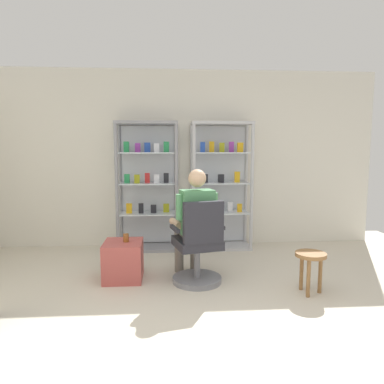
% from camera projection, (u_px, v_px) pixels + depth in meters
% --- Properties ---
extents(ground_plane, '(7.20, 7.20, 0.00)m').
position_uv_depth(ground_plane, '(202.00, 345.00, 2.78)').
color(ground_plane, beige).
extents(back_wall, '(6.00, 0.10, 2.70)m').
position_uv_depth(back_wall, '(183.00, 159.00, 5.58)').
color(back_wall, silver).
rests_on(back_wall, ground).
extents(display_cabinet_left, '(0.90, 0.45, 1.90)m').
position_uv_depth(display_cabinet_left, '(148.00, 185.00, 5.36)').
color(display_cabinet_left, gray).
rests_on(display_cabinet_left, ground).
extents(display_cabinet_right, '(0.90, 0.45, 1.90)m').
position_uv_depth(display_cabinet_right, '(220.00, 185.00, 5.44)').
color(display_cabinet_right, '#B7B7BC').
rests_on(display_cabinet_right, ground).
extents(office_chair, '(0.62, 0.59, 0.96)m').
position_uv_depth(office_chair, '(199.00, 250.00, 3.98)').
color(office_chair, slate).
rests_on(office_chair, ground).
extents(seated_shopkeeper, '(0.55, 0.62, 1.29)m').
position_uv_depth(seated_shopkeeper, '(194.00, 219.00, 4.10)').
color(seated_shopkeeper, slate).
rests_on(seated_shopkeeper, ground).
extents(storage_crate, '(0.44, 0.47, 0.44)m').
position_uv_depth(storage_crate, '(123.00, 261.00, 4.15)').
color(storage_crate, '#B24C47').
rests_on(storage_crate, ground).
extents(tea_glass, '(0.06, 0.06, 0.10)m').
position_uv_depth(tea_glass, '(126.00, 238.00, 4.12)').
color(tea_glass, brown).
rests_on(tea_glass, storage_crate).
extents(wooden_stool, '(0.32, 0.32, 0.44)m').
position_uv_depth(wooden_stool, '(311.00, 261.00, 3.73)').
color(wooden_stool, olive).
rests_on(wooden_stool, ground).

